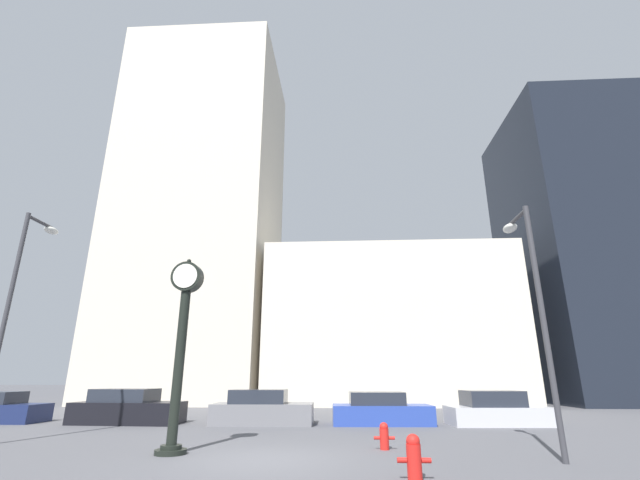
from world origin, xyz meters
name	(u,v)px	position (x,y,z in m)	size (l,w,h in m)	color
ground_plane	(264,460)	(0.00, 0.00, 0.00)	(200.00, 200.00, 0.00)	#515156
building_tall_tower	(203,216)	(-10.51, 24.00, 15.64)	(12.43, 12.00, 31.29)	beige
building_storefront_row	(387,329)	(5.37, 24.00, 5.57)	(18.14, 12.00, 11.14)	beige
building_glass_modern	(586,248)	(22.05, 24.00, 12.04)	(10.64, 12.00, 24.09)	black
street_clock	(182,338)	(-2.51, 0.62, 2.90)	(0.84, 0.80, 5.13)	black
car_black	(128,409)	(-7.30, 7.84, 0.59)	(4.52, 2.07, 1.39)	black
car_grey	(262,409)	(-1.54, 7.89, 0.58)	(4.18, 2.04, 1.37)	slate
car_blue	(381,411)	(3.40, 8.06, 0.54)	(4.14, 1.97, 1.28)	#28429E
car_silver	(497,411)	(8.15, 8.10, 0.56)	(4.16, 2.15, 1.34)	#BCBCC1
fire_hydrant_near	(384,436)	(2.98, 1.66, 0.35)	(0.56, 0.25, 0.69)	red
fire_hydrant_far	(414,457)	(3.24, -1.97, 0.42)	(0.64, 0.28, 0.82)	red
street_lamp_left	(21,287)	(-8.50, 1.95, 4.63)	(0.36, 1.57, 7.08)	#38383D
street_lamp_right	(531,285)	(6.90, 0.28, 4.18)	(0.36, 1.57, 6.27)	#38383D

